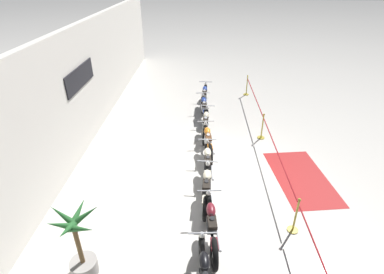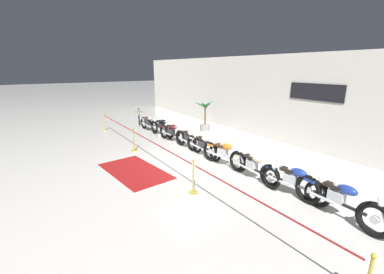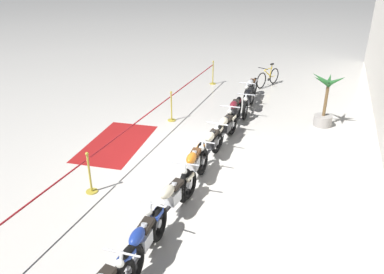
{
  "view_description": "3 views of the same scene",
  "coord_description": "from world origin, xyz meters",
  "px_view_note": "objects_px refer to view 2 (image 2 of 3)",
  "views": [
    {
      "loc": [
        -7.87,
        0.85,
        5.86
      ],
      "look_at": [
        1.31,
        1.13,
        0.63
      ],
      "focal_mm": 28.0,
      "sensor_mm": 36.0,
      "label": 1
    },
    {
      "loc": [
        8.17,
        -5.37,
        3.59
      ],
      "look_at": [
        -0.54,
        0.34,
        0.75
      ],
      "focal_mm": 24.0,
      "sensor_mm": 36.0,
      "label": 2
    },
    {
      "loc": [
        8.6,
        3.3,
        4.9
      ],
      "look_at": [
        0.71,
        0.34,
        1.0
      ],
      "focal_mm": 35.0,
      "sensor_mm": 36.0,
      "label": 3
    }
  ],
  "objects_px": {
    "potted_palm_left_of_row": "(205,117)",
    "floor_banner": "(135,171)",
    "motorcycle_black_1": "(162,127)",
    "stanchion_mid_left": "(134,143)",
    "motorcycle_blue_7": "(292,181)",
    "motorcycle_orange_5": "(224,154)",
    "motorcycle_cream_4": "(203,145)",
    "motorcycle_silver_0": "(149,123)",
    "motorcycle_cream_6": "(253,166)",
    "motorcycle_maroon_2": "(172,133)",
    "bicycle": "(139,118)",
    "stanchion_far_left": "(141,138)",
    "motorcycle_cream_3": "(189,139)",
    "stanchion_mid_right": "(193,182)",
    "motorcycle_blue_8": "(338,200)"
  },
  "relations": [
    {
      "from": "potted_palm_left_of_row",
      "to": "floor_banner",
      "type": "xyz_separation_m",
      "value": [
        3.59,
        -5.72,
        -0.77
      ]
    },
    {
      "from": "motorcycle_black_1",
      "to": "stanchion_mid_left",
      "type": "height_order",
      "value": "stanchion_mid_left"
    },
    {
      "from": "motorcycle_black_1",
      "to": "stanchion_mid_left",
      "type": "relative_size",
      "value": 2.2
    },
    {
      "from": "motorcycle_black_1",
      "to": "motorcycle_blue_7",
      "type": "bearing_deg",
      "value": -0.15
    },
    {
      "from": "motorcycle_orange_5",
      "to": "motorcycle_cream_4",
      "type": "bearing_deg",
      "value": 179.02
    },
    {
      "from": "motorcycle_silver_0",
      "to": "motorcycle_cream_6",
      "type": "relative_size",
      "value": 0.94
    },
    {
      "from": "motorcycle_black_1",
      "to": "floor_banner",
      "type": "height_order",
      "value": "motorcycle_black_1"
    },
    {
      "from": "motorcycle_maroon_2",
      "to": "bicycle",
      "type": "relative_size",
      "value": 1.41
    },
    {
      "from": "motorcycle_silver_0",
      "to": "potted_palm_left_of_row",
      "type": "bearing_deg",
      "value": 59.32
    },
    {
      "from": "motorcycle_black_1",
      "to": "motorcycle_cream_4",
      "type": "relative_size",
      "value": 1.01
    },
    {
      "from": "stanchion_far_left",
      "to": "bicycle",
      "type": "bearing_deg",
      "value": 158.8
    },
    {
      "from": "motorcycle_cream_6",
      "to": "floor_banner",
      "type": "distance_m",
      "value": 4.14
    },
    {
      "from": "motorcycle_cream_4",
      "to": "potted_palm_left_of_row",
      "type": "relative_size",
      "value": 1.25
    },
    {
      "from": "motorcycle_black_1",
      "to": "motorcycle_cream_4",
      "type": "bearing_deg",
      "value": -1.7
    },
    {
      "from": "motorcycle_cream_3",
      "to": "motorcycle_silver_0",
      "type": "bearing_deg",
      "value": -178.13
    },
    {
      "from": "motorcycle_blue_7",
      "to": "stanchion_far_left",
      "type": "height_order",
      "value": "stanchion_far_left"
    },
    {
      "from": "motorcycle_cream_6",
      "to": "motorcycle_orange_5",
      "type": "bearing_deg",
      "value": -177.93
    },
    {
      "from": "stanchion_far_left",
      "to": "stanchion_mid_right",
      "type": "height_order",
      "value": "same"
    },
    {
      "from": "potted_palm_left_of_row",
      "to": "floor_banner",
      "type": "distance_m",
      "value": 6.79
    },
    {
      "from": "motorcycle_cream_4",
      "to": "stanchion_far_left",
      "type": "distance_m",
      "value": 2.59
    },
    {
      "from": "bicycle",
      "to": "stanchion_mid_left",
      "type": "relative_size",
      "value": 1.51
    },
    {
      "from": "motorcycle_black_1",
      "to": "motorcycle_cream_4",
      "type": "xyz_separation_m",
      "value": [
        4.02,
        -0.12,
        -0.01
      ]
    },
    {
      "from": "motorcycle_black_1",
      "to": "stanchion_far_left",
      "type": "bearing_deg",
      "value": -41.04
    },
    {
      "from": "motorcycle_cream_6",
      "to": "floor_banner",
      "type": "relative_size",
      "value": 0.79
    },
    {
      "from": "motorcycle_orange_5",
      "to": "motorcycle_blue_8",
      "type": "height_order",
      "value": "motorcycle_blue_8"
    },
    {
      "from": "stanchion_far_left",
      "to": "stanchion_mid_left",
      "type": "xyz_separation_m",
      "value": [
        -0.83,
        -0.0,
        -0.41
      ]
    },
    {
      "from": "motorcycle_cream_3",
      "to": "motorcycle_blue_8",
      "type": "xyz_separation_m",
      "value": [
        6.7,
        0.01,
        0.03
      ]
    },
    {
      "from": "motorcycle_cream_4",
      "to": "motorcycle_blue_8",
      "type": "height_order",
      "value": "motorcycle_blue_8"
    },
    {
      "from": "motorcycle_cream_6",
      "to": "stanchion_mid_left",
      "type": "distance_m",
      "value": 5.47
    },
    {
      "from": "stanchion_far_left",
      "to": "floor_banner",
      "type": "height_order",
      "value": "stanchion_far_left"
    },
    {
      "from": "motorcycle_cream_3",
      "to": "motorcycle_blue_7",
      "type": "height_order",
      "value": "motorcycle_blue_7"
    },
    {
      "from": "motorcycle_blue_8",
      "to": "motorcycle_silver_0",
      "type": "bearing_deg",
      "value": -179.22
    },
    {
      "from": "motorcycle_silver_0",
      "to": "motorcycle_orange_5",
      "type": "bearing_deg",
      "value": 0.53
    },
    {
      "from": "bicycle",
      "to": "motorcycle_orange_5",
      "type": "bearing_deg",
      "value": -1.48
    },
    {
      "from": "motorcycle_black_1",
      "to": "motorcycle_cream_6",
      "type": "bearing_deg",
      "value": -0.77
    },
    {
      "from": "motorcycle_orange_5",
      "to": "stanchion_mid_left",
      "type": "relative_size",
      "value": 2.1
    },
    {
      "from": "motorcycle_maroon_2",
      "to": "floor_banner",
      "type": "bearing_deg",
      "value": -48.93
    },
    {
      "from": "motorcycle_blue_8",
      "to": "bicycle",
      "type": "distance_m",
      "value": 13.01
    },
    {
      "from": "motorcycle_cream_3",
      "to": "motorcycle_orange_5",
      "type": "distance_m",
      "value": 2.52
    },
    {
      "from": "motorcycle_black_1",
      "to": "motorcycle_cream_6",
      "type": "distance_m",
      "value": 6.79
    },
    {
      "from": "motorcycle_maroon_2",
      "to": "potted_palm_left_of_row",
      "type": "bearing_deg",
      "value": 110.22
    },
    {
      "from": "motorcycle_maroon_2",
      "to": "motorcycle_blue_7",
      "type": "distance_m",
      "value": 6.8
    },
    {
      "from": "potted_palm_left_of_row",
      "to": "motorcycle_cream_3",
      "type": "bearing_deg",
      "value": -47.72
    },
    {
      "from": "stanchion_far_left",
      "to": "motorcycle_black_1",
      "type": "bearing_deg",
      "value": 138.96
    },
    {
      "from": "motorcycle_black_1",
      "to": "stanchion_mid_left",
      "type": "xyz_separation_m",
      "value": [
        1.77,
        -2.27,
        -0.11
      ]
    },
    {
      "from": "bicycle",
      "to": "stanchion_mid_right",
      "type": "height_order",
      "value": "stanchion_mid_right"
    },
    {
      "from": "floor_banner",
      "to": "bicycle",
      "type": "bearing_deg",
      "value": 150.29
    },
    {
      "from": "motorcycle_black_1",
      "to": "motorcycle_cream_6",
      "type": "height_order",
      "value": "motorcycle_black_1"
    },
    {
      "from": "motorcycle_silver_0",
      "to": "stanchion_far_left",
      "type": "relative_size",
      "value": 0.16
    },
    {
      "from": "bicycle",
      "to": "stanchion_mid_left",
      "type": "height_order",
      "value": "stanchion_mid_left"
    }
  ]
}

